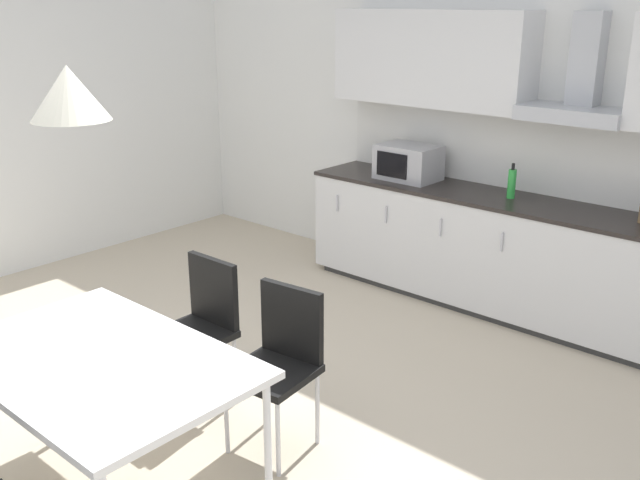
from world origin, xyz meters
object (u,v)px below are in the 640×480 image
at_px(microwave, 408,162).
at_px(pendant_lamp, 69,93).
at_px(bottle_green, 512,183).
at_px(chair_far_left, 201,318).
at_px(chair_far_right, 281,352).
at_px(dining_table, 99,366).

relative_size(microwave, pendant_lamp, 1.50).
distance_m(microwave, bottle_green, 0.90).
xyz_separation_m(microwave, chair_far_left, (0.21, -2.35, -0.49)).
xyz_separation_m(bottle_green, chair_far_left, (-0.69, -2.38, -0.46)).
bearing_deg(microwave, chair_far_right, -70.09).
bearing_deg(chair_far_left, bottle_green, 73.83).
relative_size(chair_far_right, pendant_lamp, 2.72).
bearing_deg(chair_far_left, pendant_lamp, -69.20).
xyz_separation_m(dining_table, chair_far_left, (-0.32, 0.85, -0.16)).
xyz_separation_m(chair_far_left, chair_far_right, (0.64, -0.00, 0.00)).
height_order(microwave, pendant_lamp, pendant_lamp).
bearing_deg(chair_far_right, pendant_lamp, -110.20).
xyz_separation_m(bottle_green, pendant_lamp, (-0.36, -3.23, 0.92)).
xyz_separation_m(microwave, bottle_green, (0.90, 0.02, -0.03)).
distance_m(chair_far_left, chair_far_right, 0.64).
relative_size(microwave, dining_table, 0.33).
relative_size(microwave, bottle_green, 1.84).
bearing_deg(pendant_lamp, chair_far_right, 69.80).
bearing_deg(chair_far_right, microwave, 109.91).
relative_size(bottle_green, chair_far_left, 0.30).
distance_m(dining_table, chair_far_right, 0.92).
height_order(bottle_green, chair_far_left, bottle_green).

